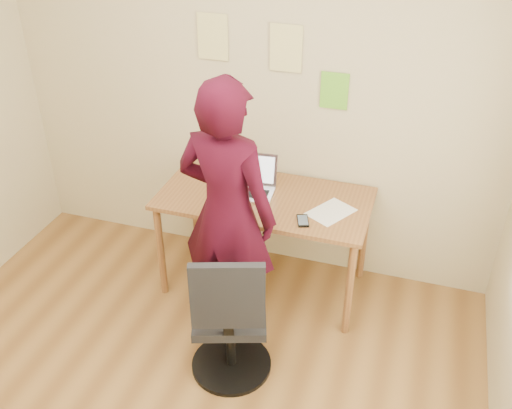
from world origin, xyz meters
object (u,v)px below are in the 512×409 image
(phone, at_px, (303,221))
(office_chair, at_px, (230,325))
(person, at_px, (227,215))
(laptop, at_px, (251,184))
(desk, at_px, (265,208))

(phone, distance_m, office_chair, 0.78)
(phone, bearing_deg, person, -167.93)
(laptop, distance_m, person, 0.51)
(office_chair, bearing_deg, laptop, 82.16)
(laptop, relative_size, office_chair, 0.36)
(desk, bearing_deg, office_chair, -85.96)
(laptop, relative_size, phone, 2.27)
(desk, relative_size, person, 0.81)
(laptop, relative_size, person, 0.20)
(laptop, xyz_separation_m, phone, (0.42, -0.26, -0.05))
(laptop, bearing_deg, desk, -28.98)
(laptop, xyz_separation_m, person, (0.02, -0.50, 0.07))
(phone, bearing_deg, office_chair, -129.66)
(phone, bearing_deg, desk, 127.22)
(desk, relative_size, laptop, 4.13)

